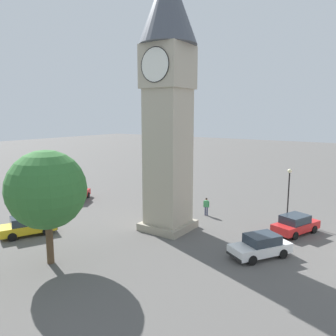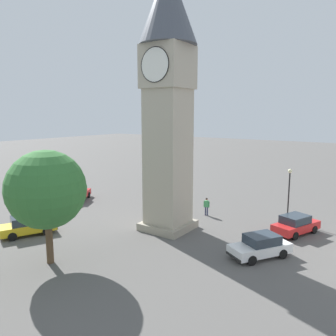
{
  "view_description": "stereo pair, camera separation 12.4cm",
  "coord_description": "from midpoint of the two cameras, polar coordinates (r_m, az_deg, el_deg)",
  "views": [
    {
      "loc": [
        15.01,
        -21.63,
        9.36
      ],
      "look_at": [
        0.0,
        0.0,
        5.1
      ],
      "focal_mm": 35.43,
      "sensor_mm": 36.0,
      "label": 1
    },
    {
      "loc": [
        15.11,
        -21.56,
        9.36
      ],
      "look_at": [
        0.0,
        0.0,
        5.1
      ],
      "focal_mm": 35.43,
      "sensor_mm": 36.0,
      "label": 2
    }
  ],
  "objects": [
    {
      "name": "ground_plane",
      "position": [
        27.94,
        -0.13,
        -10.38
      ],
      "size": [
        200.0,
        200.0,
        0.0
      ],
      "primitive_type": "plane",
      "color": "#565451"
    },
    {
      "name": "clock_tower",
      "position": [
        26.47,
        -0.14,
        15.11
      ],
      "size": [
        4.48,
        4.48,
        20.71
      ],
      "color": "gray",
      "rests_on": "ground"
    },
    {
      "name": "car_blue_kerb",
      "position": [
        23.34,
        15.48,
        -12.77
      ],
      "size": [
        3.61,
        4.4,
        1.53
      ],
      "color": "white",
      "rests_on": "ground"
    },
    {
      "name": "car_silver_kerb",
      "position": [
        28.57,
        -23.16,
        -9.09
      ],
      "size": [
        3.26,
        4.46,
        1.53
      ],
      "color": "gold",
      "rests_on": "ground"
    },
    {
      "name": "car_red_corner",
      "position": [
        37.86,
        -15.46,
        -4.28
      ],
      "size": [
        3.52,
        4.42,
        1.53
      ],
      "color": "red",
      "rests_on": "ground"
    },
    {
      "name": "car_white_side",
      "position": [
        28.46,
        20.98,
        -9.03
      ],
      "size": [
        3.06,
        4.46,
        1.53
      ],
      "color": "red",
      "rests_on": "ground"
    },
    {
      "name": "pedestrian",
      "position": [
        31.35,
        6.5,
        -6.32
      ],
      "size": [
        0.54,
        0.31,
        1.69
      ],
      "color": "#2D3351",
      "rests_on": "ground"
    },
    {
      "name": "tree",
      "position": [
        21.78,
        -20.32,
        -3.52
      ],
      "size": [
        4.91,
        4.91,
        7.26
      ],
      "color": "brown",
      "rests_on": "ground"
    },
    {
      "name": "lamp_post",
      "position": [
        31.04,
        19.97,
        -2.9
      ],
      "size": [
        0.36,
        0.36,
        4.67
      ],
      "color": "black",
      "rests_on": "ground"
    }
  ]
}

